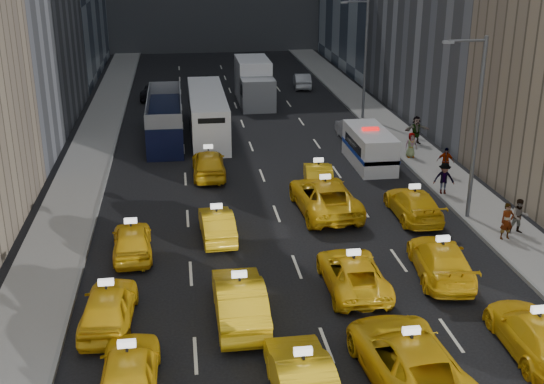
{
  "coord_description": "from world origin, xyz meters",
  "views": [
    {
      "loc": [
        -4.62,
        -17.68,
        13.19
      ],
      "look_at": [
        -0.53,
        11.87,
        2.0
      ],
      "focal_mm": 45.0,
      "sensor_mm": 36.0,
      "label": 1
    }
  ],
  "objects_px": {
    "box_truck": "(254,82)",
    "pedestrian_0": "(507,221)",
    "city_bus": "(207,114)",
    "nypd_van": "(369,148)",
    "double_decker": "(165,119)"
  },
  "relations": [
    {
      "from": "box_truck",
      "to": "pedestrian_0",
      "type": "bearing_deg",
      "value": -66.81
    },
    {
      "from": "city_bus",
      "to": "pedestrian_0",
      "type": "relative_size",
      "value": 6.82
    },
    {
      "from": "box_truck",
      "to": "pedestrian_0",
      "type": "relative_size",
      "value": 4.68
    },
    {
      "from": "nypd_van",
      "to": "box_truck",
      "type": "xyz_separation_m",
      "value": [
        -5.11,
        17.62,
        0.69
      ]
    },
    {
      "from": "double_decker",
      "to": "box_truck",
      "type": "height_order",
      "value": "box_truck"
    },
    {
      "from": "double_decker",
      "to": "city_bus",
      "type": "height_order",
      "value": "city_bus"
    },
    {
      "from": "double_decker",
      "to": "pedestrian_0",
      "type": "height_order",
      "value": "double_decker"
    },
    {
      "from": "double_decker",
      "to": "box_truck",
      "type": "relative_size",
      "value": 1.29
    },
    {
      "from": "double_decker",
      "to": "pedestrian_0",
      "type": "distance_m",
      "value": 24.83
    },
    {
      "from": "city_bus",
      "to": "pedestrian_0",
      "type": "xyz_separation_m",
      "value": [
        12.65,
        -20.24,
        -0.48
      ]
    },
    {
      "from": "double_decker",
      "to": "city_bus",
      "type": "relative_size",
      "value": 0.89
    },
    {
      "from": "nypd_van",
      "to": "box_truck",
      "type": "distance_m",
      "value": 18.36
    },
    {
      "from": "box_truck",
      "to": "pedestrian_0",
      "type": "xyz_separation_m",
      "value": [
        8.27,
        -29.51,
        -0.75
      ]
    },
    {
      "from": "nypd_van",
      "to": "double_decker",
      "type": "distance_m",
      "value": 14.49
    },
    {
      "from": "box_truck",
      "to": "nypd_van",
      "type": "bearing_deg",
      "value": -66.31
    }
  ]
}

